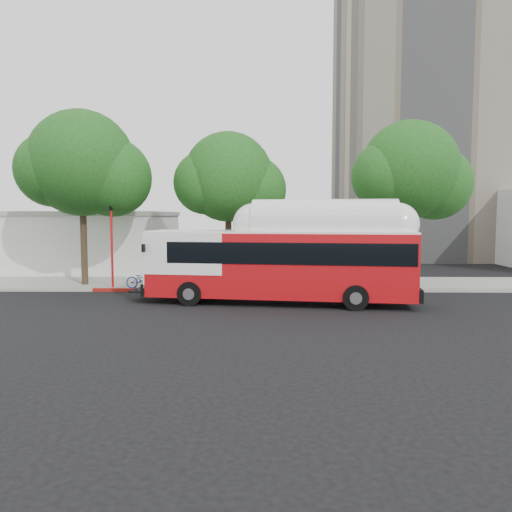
# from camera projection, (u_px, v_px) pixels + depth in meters

# --- Properties ---
(ground) EXTENTS (120.00, 120.00, 0.00)m
(ground) POSITION_uv_depth(u_px,v_px,m) (242.00, 305.00, 22.25)
(ground) COLOR black
(ground) RESTS_ON ground
(sidewalk) EXTENTS (60.00, 5.00, 0.15)m
(sidewalk) POSITION_uv_depth(u_px,v_px,m) (247.00, 283.00, 28.73)
(sidewalk) COLOR gray
(sidewalk) RESTS_ON ground
(curb_strip) EXTENTS (60.00, 0.30, 0.15)m
(curb_strip) POSITION_uv_depth(u_px,v_px,m) (245.00, 290.00, 26.13)
(curb_strip) COLOR gray
(curb_strip) RESTS_ON ground
(red_curb_segment) EXTENTS (10.00, 0.32, 0.16)m
(red_curb_segment) POSITION_uv_depth(u_px,v_px,m) (188.00, 290.00, 26.17)
(red_curb_segment) COLOR maroon
(red_curb_segment) RESTS_ON ground
(street_tree_left) EXTENTS (6.67, 5.80, 9.74)m
(street_tree_left) POSITION_uv_depth(u_px,v_px,m) (91.00, 168.00, 27.37)
(street_tree_left) COLOR #2D2116
(street_tree_left) RESTS_ON ground
(street_tree_mid) EXTENTS (5.75, 5.00, 8.62)m
(street_tree_mid) POSITION_uv_depth(u_px,v_px,m) (236.00, 181.00, 27.82)
(street_tree_mid) COLOR #2D2116
(street_tree_mid) RESTS_ON ground
(street_tree_right) EXTENTS (6.21, 5.40, 9.18)m
(street_tree_right) POSITION_uv_depth(u_px,v_px,m) (417.00, 174.00, 27.46)
(street_tree_right) COLOR #2D2116
(street_tree_right) RESTS_ON ground
(apartment_tower) EXTENTS (18.00, 18.00, 37.00)m
(apartment_tower) POSITION_uv_depth(u_px,v_px,m) (438.00, 75.00, 48.48)
(apartment_tower) COLOR tan
(apartment_tower) RESTS_ON ground
(low_commercial_bldg) EXTENTS (16.20, 10.20, 4.25)m
(low_commercial_bldg) POSITION_uv_depth(u_px,v_px,m) (57.00, 241.00, 36.21)
(low_commercial_bldg) COLOR silver
(low_commercial_bldg) RESTS_ON ground
(transit_bus) EXTENTS (12.96, 4.20, 3.78)m
(transit_bus) POSITION_uv_depth(u_px,v_px,m) (281.00, 265.00, 22.49)
(transit_bus) COLOR #AE0C11
(transit_bus) RESTS_ON ground
(signal_pole) EXTENTS (0.13, 0.42, 4.48)m
(signal_pole) POSITION_uv_depth(u_px,v_px,m) (112.00, 247.00, 26.48)
(signal_pole) COLOR red
(signal_pole) RESTS_ON ground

